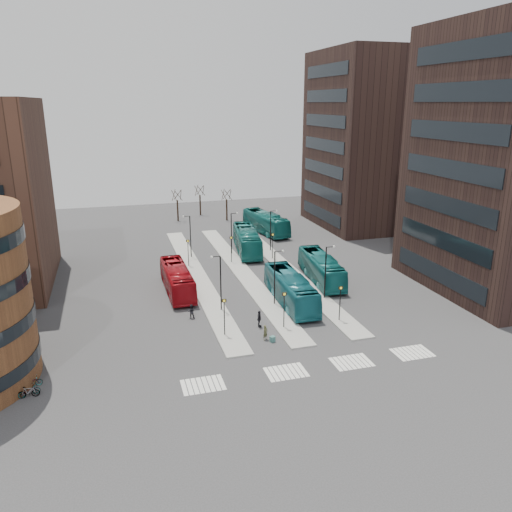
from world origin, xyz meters
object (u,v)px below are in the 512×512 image
object	(u,v)px
traveller	(265,332)
commuter_b	(259,319)
commuter_a	(191,311)
teal_bus_d	(266,223)
commuter_c	(293,301)
red_bus	(177,279)
bicycle_mid	(28,392)
teal_bus_c	(321,268)
suitcase	(272,339)
bicycle_far	(31,382)
bicycle_near	(29,391)
teal_bus_b	(247,240)
teal_bus_a	(291,289)

from	to	relation	value
traveller	commuter_b	xyz separation A→B (m)	(0.26, 2.88, 0.11)
commuter_a	teal_bus_d	bearing A→B (deg)	-113.85
commuter_b	commuter_c	world-z (taller)	commuter_c
red_bus	bicycle_mid	world-z (taller)	red_bus
teal_bus_c	bicycle_mid	xyz separation A→B (m)	(-31.67, -17.85, -1.18)
red_bus	teal_bus_d	size ratio (longest dim) A/B	0.91
teal_bus_c	commuter_a	bearing A→B (deg)	-152.93
teal_bus_d	bicycle_mid	xyz separation A→B (m)	(-32.26, -42.95, -1.28)
red_bus	traveller	bearing A→B (deg)	-68.06
suitcase	bicycle_far	distance (m)	20.72
teal_bus_c	suitcase	bearing A→B (deg)	-121.93
commuter_a	traveller	bearing A→B (deg)	136.34
suitcase	bicycle_near	distance (m)	20.89
teal_bus_b	teal_bus_c	xyz separation A→B (m)	(5.55, -14.88, -0.12)
teal_bus_a	commuter_c	distance (m)	1.66
teal_bus_b	bicycle_mid	xyz separation A→B (m)	(-26.12, -32.73, -1.30)
teal_bus_c	traveller	world-z (taller)	teal_bus_c
teal_bus_b	commuter_b	size ratio (longest dim) A/B	7.39
teal_bus_a	commuter_b	world-z (taller)	teal_bus_a
commuter_a	commuter_c	world-z (taller)	commuter_c
bicycle_near	bicycle_mid	distance (m)	0.23
bicycle_near	red_bus	bearing A→B (deg)	-55.91
teal_bus_b	bicycle_far	world-z (taller)	teal_bus_b
teal_bus_d	commuter_b	size ratio (longest dim) A/B	7.32
teal_bus_a	bicycle_mid	world-z (taller)	teal_bus_a
teal_bus_c	traveller	xyz separation A→B (m)	(-11.56, -13.67, -0.91)
commuter_c	bicycle_far	world-z (taller)	commuter_c
teal_bus_a	commuter_c	xyz separation A→B (m)	(-0.22, -1.43, -0.82)
teal_bus_d	traveller	size ratio (longest dim) A/B	8.44
red_bus	teal_bus_d	bearing A→B (deg)	51.57
traveller	bicycle_far	distance (m)	20.28
teal_bus_b	commuter_b	xyz separation A→B (m)	(-5.75, -25.68, -0.91)
suitcase	teal_bus_c	world-z (taller)	teal_bus_c
suitcase	teal_bus_b	xyz separation A→B (m)	(5.50, 29.16, 1.49)
traveller	commuter_b	distance (m)	2.89
teal_bus_d	red_bus	bearing A→B (deg)	-137.37
red_bus	commuter_a	world-z (taller)	red_bus
suitcase	commuter_c	world-z (taller)	commuter_c
red_bus	teal_bus_c	distance (m)	17.85
teal_bus_c	commuter_b	world-z (taller)	teal_bus_c
traveller	red_bus	bearing A→B (deg)	81.29
bicycle_mid	teal_bus_c	bearing A→B (deg)	-60.57
bicycle_near	bicycle_mid	xyz separation A→B (m)	(0.00, -0.22, 0.05)
suitcase	red_bus	xyz separation A→B (m)	(-6.76, 15.46, 1.31)
commuter_a	commuter_c	size ratio (longest dim) A/B	0.87
commuter_b	bicycle_mid	world-z (taller)	commuter_b
teal_bus_b	bicycle_mid	distance (m)	41.90
teal_bus_d	bicycle_mid	distance (m)	53.73
teal_bus_a	traveller	world-z (taller)	teal_bus_a
red_bus	teal_bus_d	distance (m)	30.17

